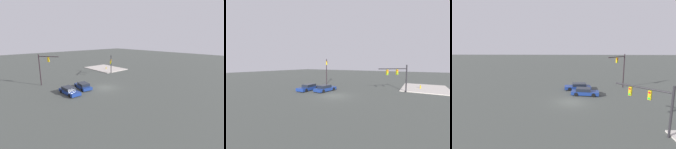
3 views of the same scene
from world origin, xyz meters
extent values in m
plane|color=#434743|center=(0.00, 0.00, 0.00)|extent=(171.68, 171.68, 0.00)
cube|color=#B8AFA6|center=(15.45, -12.94, 0.07)|extent=(12.02, 8.45, 0.15)
cylinder|color=black|center=(10.25, 8.74, 3.23)|extent=(0.19, 0.19, 6.47)
cylinder|color=black|center=(8.46, 7.43, 6.03)|extent=(3.66, 2.75, 0.14)
cube|color=#BE940E|center=(8.51, 7.46, 5.44)|extent=(0.41, 0.40, 0.95)
cylinder|color=red|center=(8.60, 7.33, 5.73)|extent=(0.20, 0.17, 0.20)
cylinder|color=orange|center=(8.60, 7.33, 5.43)|extent=(0.20, 0.17, 0.20)
cylinder|color=green|center=(8.60, 7.33, 5.13)|extent=(0.20, 0.17, 0.20)
cylinder|color=black|center=(9.19, -9.85, 2.52)|extent=(0.22, 0.22, 5.03)
cylinder|color=black|center=(7.11, -7.86, 4.34)|extent=(4.27, 4.12, 0.17)
cube|color=#AD9C0F|center=(7.71, -8.43, 3.73)|extent=(0.41, 0.41, 0.95)
cylinder|color=red|center=(7.60, -8.55, 4.03)|extent=(0.19, 0.18, 0.20)
cylinder|color=orange|center=(7.60, -8.55, 3.73)|extent=(0.19, 0.18, 0.20)
cylinder|color=green|center=(7.60, -8.55, 3.43)|extent=(0.19, 0.18, 0.20)
cube|color=#AD9C0F|center=(6.25, -7.03, 3.73)|extent=(0.41, 0.41, 0.95)
cylinder|color=red|center=(6.14, -7.15, 4.03)|extent=(0.19, 0.18, 0.20)
cylinder|color=orange|center=(6.14, -7.15, 3.73)|extent=(0.19, 0.18, 0.20)
cylinder|color=green|center=(6.14, -7.15, 3.43)|extent=(0.19, 0.18, 0.20)
cube|color=navy|center=(1.37, 6.88, 0.44)|extent=(4.86, 1.90, 0.55)
cube|color=black|center=(1.65, 6.89, 0.96)|extent=(2.54, 1.63, 0.50)
cylinder|color=black|center=(-0.11, 6.01, 0.32)|extent=(0.65, 0.24, 0.64)
cylinder|color=black|center=(-0.15, 7.68, 0.32)|extent=(0.65, 0.24, 0.64)
cylinder|color=black|center=(2.88, 6.08, 0.32)|extent=(0.65, 0.24, 0.64)
cylinder|color=black|center=(2.84, 7.75, 0.32)|extent=(0.65, 0.24, 0.64)
cube|color=navy|center=(2.43, 3.49, 0.44)|extent=(4.74, 2.42, 0.55)
cube|color=black|center=(2.16, 3.53, 0.96)|extent=(2.56, 1.91, 0.50)
cylinder|color=black|center=(3.94, 4.14, 0.32)|extent=(0.66, 0.31, 0.64)
cylinder|color=black|center=(3.70, 2.46, 0.32)|extent=(0.66, 0.31, 0.64)
cylinder|color=black|center=(1.15, 4.52, 0.32)|extent=(0.66, 0.31, 0.64)
cylinder|color=black|center=(0.92, 2.85, 0.32)|extent=(0.66, 0.31, 0.64)
cylinder|color=#C89C0B|center=(14.09, -12.15, 0.43)|extent=(0.22, 0.22, 0.55)
sphere|color=#B88405|center=(14.09, -12.15, 0.77)|extent=(0.18, 0.18, 0.18)
cylinder|color=#B88405|center=(14.25, -12.15, 0.45)|extent=(0.12, 0.10, 0.10)
camera|label=1|loc=(-23.26, 19.02, 9.65)|focal=25.38mm
camera|label=2|loc=(-18.76, -11.87, 5.17)|focal=22.15mm
camera|label=3|loc=(-0.42, -26.10, 9.16)|focal=29.44mm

